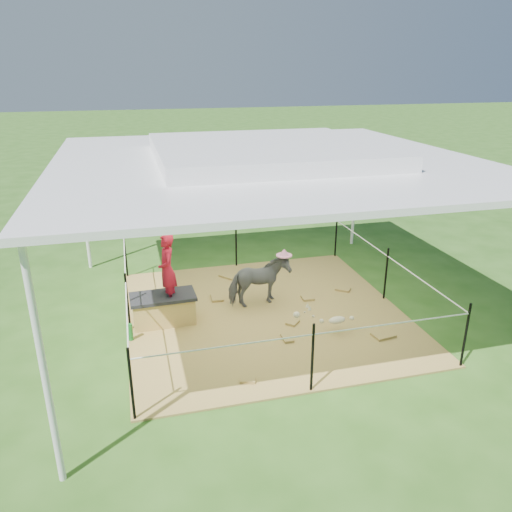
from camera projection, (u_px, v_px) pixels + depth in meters
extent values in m
plane|color=#2D5919|center=(265.00, 314.00, 8.57)|extent=(90.00, 90.00, 0.00)
cube|color=brown|center=(265.00, 313.00, 8.56)|extent=(4.60, 4.60, 0.03)
cylinder|color=silver|center=(83.00, 208.00, 10.11)|extent=(0.07, 0.07, 2.60)
cylinder|color=silver|center=(355.00, 190.00, 11.52)|extent=(0.07, 0.07, 2.60)
cylinder|color=silver|center=(44.00, 372.00, 4.68)|extent=(0.07, 0.07, 2.60)
cube|color=white|center=(266.00, 160.00, 7.63)|extent=(6.30, 6.30, 0.08)
cube|color=white|center=(266.00, 150.00, 7.57)|extent=(3.30, 3.30, 0.22)
cylinder|color=black|center=(126.00, 254.00, 9.89)|extent=(0.04, 0.04, 1.00)
cylinder|color=black|center=(236.00, 244.00, 10.42)|extent=(0.04, 0.04, 1.00)
cylinder|color=black|center=(336.00, 236.00, 10.95)|extent=(0.04, 0.04, 1.00)
cylinder|color=black|center=(128.00, 303.00, 7.86)|extent=(0.04, 0.04, 1.00)
cylinder|color=black|center=(386.00, 275.00, 8.92)|extent=(0.04, 0.04, 1.00)
cylinder|color=black|center=(131.00, 385.00, 5.82)|extent=(0.04, 0.04, 1.00)
cylinder|color=black|center=(312.00, 359.00, 6.35)|extent=(0.04, 0.04, 1.00)
cylinder|color=black|center=(465.00, 336.00, 6.88)|extent=(0.04, 0.04, 1.00)
cylinder|color=white|center=(236.00, 229.00, 10.30)|extent=(4.50, 0.02, 0.02)
cylinder|color=white|center=(313.00, 334.00, 6.23)|extent=(4.50, 0.02, 0.02)
cylinder|color=white|center=(388.00, 256.00, 8.79)|extent=(0.02, 4.50, 0.02)
cylinder|color=white|center=(126.00, 282.00, 7.73)|extent=(0.02, 4.50, 0.02)
cube|color=#B49641|center=(164.00, 310.00, 8.16)|extent=(1.00, 0.52, 0.44)
cube|color=black|center=(163.00, 297.00, 8.07)|extent=(1.07, 0.58, 0.05)
imported|color=#B81129|center=(167.00, 264.00, 7.90)|extent=(0.30, 0.44, 1.18)
cylinder|color=#166722|center=(130.00, 332.00, 7.65)|extent=(0.08, 0.08, 0.27)
imported|color=#4D4C52|center=(259.00, 282.00, 8.68)|extent=(1.12, 0.64, 0.89)
cylinder|color=pink|center=(259.00, 254.00, 8.50)|extent=(0.28, 0.28, 0.13)
cylinder|color=blue|center=(320.00, 194.00, 14.75)|extent=(0.75, 0.75, 0.88)
cube|color=brown|center=(260.00, 180.00, 16.85)|extent=(1.96, 1.49, 0.78)
cube|color=#52361C|center=(341.00, 172.00, 18.14)|extent=(2.05, 1.59, 0.79)
imported|color=#2E65AC|center=(268.00, 186.00, 15.28)|extent=(0.64, 0.56, 1.11)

